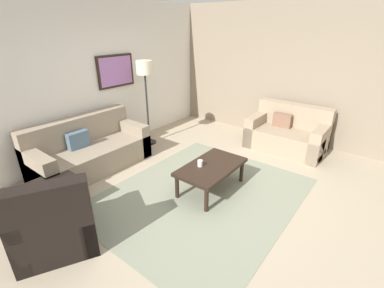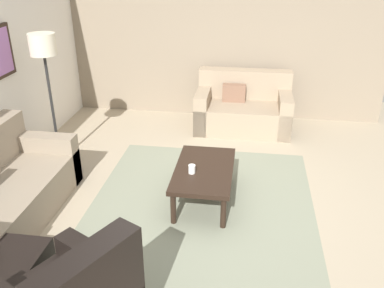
{
  "view_description": "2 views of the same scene",
  "coord_description": "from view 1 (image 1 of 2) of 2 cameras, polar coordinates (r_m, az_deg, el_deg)",
  "views": [
    {
      "loc": [
        -2.73,
        -1.94,
        2.32
      ],
      "look_at": [
        0.27,
        0.4,
        0.63
      ],
      "focal_mm": 25.1,
      "sensor_mm": 36.0,
      "label": 1
    },
    {
      "loc": [
        -3.77,
        -0.45,
        2.62
      ],
      "look_at": [
        0.14,
        0.12,
        0.74
      ],
      "focal_mm": 38.54,
      "sensor_mm": 36.0,
      "label": 2
    }
  ],
  "objects": [
    {
      "name": "framed_artwork",
      "position": [
        5.6,
        -15.88,
        14.69
      ],
      "size": [
        0.82,
        0.04,
        0.61
      ],
      "color": "black"
    },
    {
      "name": "armchair_leather",
      "position": [
        3.42,
        -27.03,
        -15.17
      ],
      "size": [
        1.08,
        1.08,
        0.95
      ],
      "color": "black",
      "rests_on": "ground_plane"
    },
    {
      "name": "cup",
      "position": [
        3.96,
        1.72,
        -4.13
      ],
      "size": [
        0.08,
        0.08,
        0.1
      ],
      "primitive_type": "cylinder",
      "color": "white",
      "rests_on": "coffee_table"
    },
    {
      "name": "lamp_standing",
      "position": [
        5.46,
        -9.95,
        13.95
      ],
      "size": [
        0.32,
        0.32,
        1.71
      ],
      "color": "black",
      "rests_on": "ground_plane"
    },
    {
      "name": "ground_plane",
      "position": [
        4.08,
        2.09,
        -10.8
      ],
      "size": [
        8.0,
        8.0,
        0.0
      ],
      "primitive_type": "plane",
      "color": "tan"
    },
    {
      "name": "stone_feature_panel",
      "position": [
        6.12,
        19.58,
        13.94
      ],
      "size": [
        0.12,
        5.2,
        2.8
      ],
      "primitive_type": "cube",
      "color": "gray",
      "rests_on": "ground_plane"
    },
    {
      "name": "couch_main",
      "position": [
        5.04,
        -21.16,
        -1.46
      ],
      "size": [
        1.96,
        0.9,
        0.88
      ],
      "color": "gray",
      "rests_on": "ground_plane"
    },
    {
      "name": "area_rug",
      "position": [
        4.07,
        2.09,
        -10.75
      ],
      "size": [
        3.02,
        2.49,
        0.01
      ],
      "primitive_type": "cube",
      "color": "gray",
      "rests_on": "ground_plane"
    },
    {
      "name": "rear_partition",
      "position": [
        5.38,
        -21.26,
        12.49
      ],
      "size": [
        6.0,
        0.12,
        2.8
      ],
      "primitive_type": "cube",
      "color": "silver",
      "rests_on": "ground_plane"
    },
    {
      "name": "couch_loveseat",
      "position": [
        5.78,
        19.69,
        2.0
      ],
      "size": [
        0.88,
        1.46,
        0.88
      ],
      "color": "gray",
      "rests_on": "ground_plane"
    },
    {
      "name": "ottoman",
      "position": [
        4.17,
        -26.58,
        -9.5
      ],
      "size": [
        0.56,
        0.56,
        0.4
      ],
      "primitive_type": "cube",
      "color": "black",
      "rests_on": "ground_plane"
    },
    {
      "name": "coffee_table",
      "position": [
        4.04,
        4.12,
        -5.18
      ],
      "size": [
        1.1,
        0.64,
        0.41
      ],
      "color": "black",
      "rests_on": "ground_plane"
    }
  ]
}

